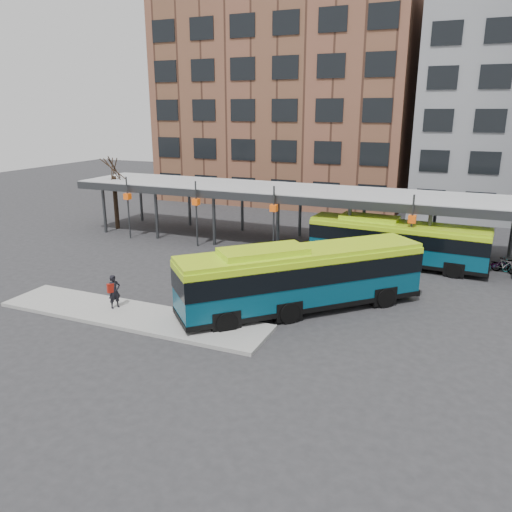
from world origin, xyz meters
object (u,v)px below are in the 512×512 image
(bus_front, at_px, (301,276))
(bus_rear, at_px, (396,241))
(tree, at_px, (116,200))
(pedestrian, at_px, (114,291))

(bus_front, bearing_deg, bus_rear, 26.84)
(tree, bearing_deg, pedestrian, -52.45)
(tree, height_order, bus_front, tree)
(bus_rear, height_order, pedestrian, bus_rear)
(pedestrian, bearing_deg, bus_front, -39.13)
(bus_front, xyz_separation_m, bus_rear, (3.27, 9.68, -0.20))
(tree, bearing_deg, bus_front, -29.00)
(tree, height_order, bus_rear, tree)
(bus_rear, xyz_separation_m, pedestrian, (-11.74, -13.42, -0.55))
(tree, xyz_separation_m, pedestrian, (11.29, -14.69, -1.39))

